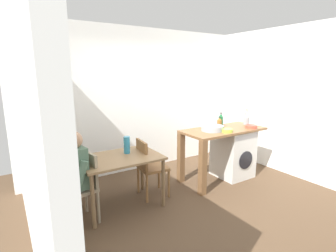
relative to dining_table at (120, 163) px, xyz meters
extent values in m
plane|color=#4C3826|center=(1.01, -0.50, -0.64)|extent=(5.46, 5.46, 0.00)
cube|color=white|center=(1.01, 1.25, 0.71)|extent=(4.60, 0.10, 2.70)
cube|color=white|center=(-1.14, -0.50, 0.71)|extent=(0.10, 3.80, 2.70)
cube|color=white|center=(-1.09, -0.20, 0.91)|extent=(0.01, 0.90, 1.10)
cube|color=beige|center=(-1.08, -0.20, 0.91)|extent=(0.02, 0.96, 0.06)
cube|color=white|center=(3.16, -0.50, 0.71)|extent=(0.10, 3.80, 2.70)
cube|color=white|center=(-1.01, -0.20, -0.29)|extent=(0.10, 0.80, 0.70)
cube|color=olive|center=(0.00, 0.00, 0.08)|extent=(1.10, 0.76, 0.03)
cylinder|color=brown|center=(-0.50, -0.33, -0.29)|extent=(0.05, 0.05, 0.71)
cylinder|color=brown|center=(0.50, -0.33, -0.29)|extent=(0.05, 0.05, 0.71)
cylinder|color=brown|center=(-0.50, 0.33, -0.29)|extent=(0.05, 0.05, 0.71)
cylinder|color=brown|center=(0.50, 0.33, -0.29)|extent=(0.05, 0.05, 0.71)
cube|color=gray|center=(-0.62, -0.10, -0.19)|extent=(0.46, 0.46, 0.04)
cube|color=gray|center=(-0.44, -0.07, 0.03)|extent=(0.10, 0.38, 0.45)
cylinder|color=gray|center=(-0.77, -0.31, -0.42)|extent=(0.04, 0.04, 0.45)
cylinder|color=gray|center=(-0.83, 0.05, -0.42)|extent=(0.04, 0.04, 0.45)
cylinder|color=gray|center=(-0.41, -0.25, -0.42)|extent=(0.04, 0.04, 0.45)
cylinder|color=gray|center=(-0.47, 0.11, -0.42)|extent=(0.04, 0.04, 0.45)
cube|color=olive|center=(0.55, 0.05, -0.19)|extent=(0.44, 0.44, 0.04)
cube|color=olive|center=(0.37, 0.07, 0.03)|extent=(0.07, 0.38, 0.45)
cylinder|color=olive|center=(0.75, 0.21, -0.42)|extent=(0.04, 0.04, 0.45)
cylinder|color=olive|center=(0.71, -0.15, -0.42)|extent=(0.04, 0.04, 0.45)
cylinder|color=olive|center=(0.39, 0.25, -0.42)|extent=(0.04, 0.04, 0.45)
cylinder|color=olive|center=(0.35, -0.11, -0.42)|extent=(0.04, 0.04, 0.45)
cylinder|color=#595651|center=(-0.94, -0.24, -0.42)|extent=(0.11, 0.11, 0.45)
cylinder|color=#595651|center=(-0.97, -0.07, -0.42)|extent=(0.11, 0.11, 0.45)
cylinder|color=#595651|center=(-0.78, -0.22, -0.14)|extent=(0.42, 0.20, 0.14)
cylinder|color=#595651|center=(-0.81, -0.04, -0.14)|extent=(0.42, 0.20, 0.14)
cube|color=#4C6B56|center=(-0.62, -0.10, 0.11)|extent=(0.25, 0.37, 0.52)
cylinder|color=#4C6B56|center=(-0.61, -0.31, 0.09)|extent=(0.20, 0.12, 0.31)
cylinder|color=#4C6B56|center=(-0.67, 0.10, 0.09)|extent=(0.20, 0.12, 0.31)
sphere|color=#A57A5B|center=(-0.62, -0.10, 0.45)|extent=(0.21, 0.21, 0.21)
sphere|color=black|center=(-0.68, -0.11, 0.37)|extent=(0.12, 0.12, 0.12)
cube|color=brown|center=(1.90, -0.06, 0.26)|extent=(1.50, 0.68, 0.04)
cube|color=brown|center=(1.20, -0.35, -0.20)|extent=(0.10, 0.10, 0.88)
cube|color=brown|center=(1.20, 0.23, -0.20)|extent=(0.10, 0.10, 0.88)
cube|color=silver|center=(2.17, -0.06, -0.21)|extent=(0.60, 0.60, 0.86)
cylinder|color=black|center=(2.17, -0.37, -0.26)|extent=(0.32, 0.02, 0.32)
cube|color=#B2B2B7|center=(2.17, -0.36, 0.16)|extent=(0.54, 0.01, 0.08)
cylinder|color=#9EA0A5|center=(1.64, -0.06, 0.32)|extent=(0.38, 0.38, 0.09)
cylinder|color=#B2B2B7|center=(1.64, 0.12, 0.42)|extent=(0.02, 0.02, 0.28)
cylinder|color=brown|center=(1.87, 0.01, 0.35)|extent=(0.08, 0.08, 0.15)
cone|color=brown|center=(1.87, 0.01, 0.45)|extent=(0.07, 0.07, 0.04)
cylinder|color=#262626|center=(1.87, 0.01, 0.47)|extent=(0.03, 0.03, 0.02)
cylinder|color=#19592D|center=(1.98, 0.10, 0.37)|extent=(0.08, 0.08, 0.19)
cone|color=#19592D|center=(1.98, 0.10, 0.49)|extent=(0.07, 0.07, 0.05)
cylinder|color=#262626|center=(1.98, 0.10, 0.53)|extent=(0.03, 0.03, 0.02)
cylinder|color=#A8C63D|center=(1.78, -0.26, 0.30)|extent=(0.19, 0.19, 0.05)
cylinder|color=olive|center=(1.78, -0.26, 0.32)|extent=(0.15, 0.15, 0.03)
cylinder|color=gray|center=(2.53, -0.01, 0.34)|extent=(0.11, 0.11, 0.13)
cylinder|color=#99724C|center=(2.52, 0.00, 0.49)|extent=(0.01, 0.04, 0.18)
cylinder|color=#99724C|center=(2.55, -0.02, 0.49)|extent=(0.01, 0.05, 0.18)
cylinder|color=#D84C38|center=(2.35, -0.28, 0.30)|extent=(0.20, 0.20, 0.05)
cylinder|color=maroon|center=(2.35, -0.28, 0.32)|extent=(0.16, 0.16, 0.03)
cylinder|color=teal|center=(0.15, 0.10, 0.22)|extent=(0.09, 0.09, 0.25)
cube|color=#B2B2B7|center=(1.85, -0.16, 0.28)|extent=(0.15, 0.06, 0.01)
cube|color=#262628|center=(1.85, -0.16, 0.28)|extent=(0.15, 0.06, 0.01)
camera|label=1|loc=(-1.28, -3.24, 1.26)|focal=27.60mm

